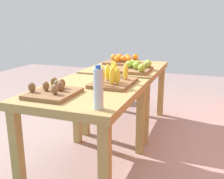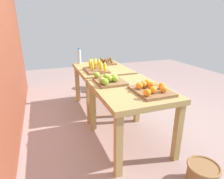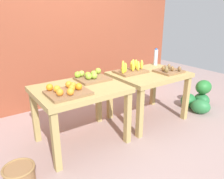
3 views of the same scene
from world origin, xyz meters
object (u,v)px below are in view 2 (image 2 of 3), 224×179
orange_bin (151,89)px  apple_bin (109,80)px  water_bottle (79,56)px  banana_crate (96,68)px  watermelon_pile (99,82)px  display_table_right (102,73)px  wicker_basket (202,174)px  kiwi_bin (105,62)px  display_table_left (131,96)px

orange_bin → apple_bin: size_ratio=1.06×
orange_bin → water_bottle: (1.74, 0.42, 0.09)m
banana_crate → watermelon_pile: size_ratio=0.73×
display_table_right → wicker_basket: bearing=-169.9°
apple_bin → water_bottle: size_ratio=1.51×
kiwi_bin → display_table_right: bearing=148.1°
watermelon_pile → orange_bin: bearing=177.7°
banana_crate → watermelon_pile: 1.38m
kiwi_bin → watermelon_pile: (0.72, -0.08, -0.58)m
apple_bin → banana_crate: (0.65, -0.03, 0.01)m
apple_bin → banana_crate: size_ratio=0.92×
orange_bin → apple_bin: 0.56m
banana_crate → kiwi_bin: size_ratio=1.25×
wicker_basket → water_bottle: bearing=15.0°
kiwi_bin → banana_crate: bearing=146.6°
kiwi_bin → water_bottle: size_ratio=1.31×
orange_bin → watermelon_pile: size_ratio=0.72×
display_table_left → water_bottle: bearing=10.5°
watermelon_pile → wicker_basket: bearing=-177.6°
orange_bin → display_table_right: bearing=5.7°
display_table_left → banana_crate: (0.91, 0.15, 0.15)m
watermelon_pile → banana_crate: bearing=162.3°
display_table_left → display_table_right: size_ratio=1.00×
orange_bin → banana_crate: bearing=14.2°
apple_bin → kiwi_bin: size_ratio=1.15×
display_table_left → wicker_basket: (-0.84, -0.35, -0.51)m
display_table_left → watermelon_pile: bearing=-6.2°
banana_crate → water_bottle: (0.63, 0.13, 0.08)m
wicker_basket → display_table_right: bearing=10.1°
water_bottle → banana_crate: bearing=-168.1°
display_table_left → apple_bin: size_ratio=2.51×
banana_crate → kiwi_bin: (0.46, -0.30, -0.02)m
display_table_left → kiwi_bin: bearing=-6.3°
banana_crate → watermelon_pile: banana_crate is taller
kiwi_bin → watermelon_pile: 0.93m
watermelon_pile → display_table_left: bearing=173.8°
water_bottle → wicker_basket: size_ratio=0.92×
banana_crate → water_bottle: 0.64m
banana_crate → display_table_left: bearing=-170.6°
display_table_right → watermelon_pile: (0.97, -0.23, -0.45)m
display_table_right → banana_crate: size_ratio=2.31×
orange_bin → kiwi_bin: size_ratio=1.22×
banana_crate → kiwi_bin: bearing=-33.4°
orange_bin → apple_bin: (0.47, 0.31, 0.00)m
watermelon_pile → wicker_basket: size_ratio=2.05×
orange_bin → banana_crate: size_ratio=0.98×
banana_crate → water_bottle: bearing=11.9°
watermelon_pile → wicker_basket: watermelon_pile is taller
apple_bin → orange_bin: bearing=-146.2°
display_table_right → watermelon_pile: bearing=-13.1°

